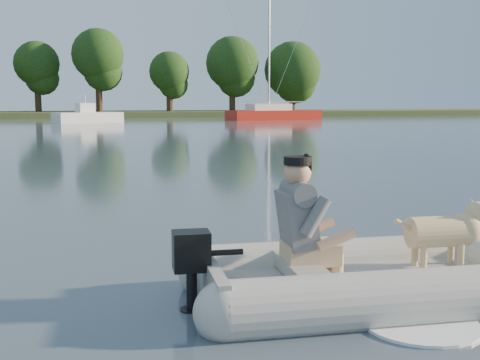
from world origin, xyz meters
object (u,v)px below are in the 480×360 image
object	(u,v)px
dog	(438,237)
motorboat	(88,110)
man	(299,215)
dinghy	(376,233)
sailboat	(273,114)

from	to	relation	value
dog	motorboat	size ratio (longest dim) A/B	0.17
man	dog	distance (m)	1.38
dog	motorboat	bearing A→B (deg)	96.70
dinghy	dog	bearing A→B (deg)	4.57
dinghy	motorboat	bearing A→B (deg)	95.86
dinghy	sailboat	xyz separation A→B (m)	(17.45, 47.36, -0.06)
dinghy	dog	size ratio (longest dim) A/B	4.92
man	motorboat	distance (m)	44.67
sailboat	man	bearing A→B (deg)	-118.48
dinghy	sailboat	distance (m)	50.47
dinghy	motorboat	xyz separation A→B (m)	(0.64, 44.78, 0.46)
man	dog	bearing A→B (deg)	-0.00
dog	sailboat	distance (m)	50.27
dinghy	man	bearing A→B (deg)	175.76
motorboat	sailboat	bearing A→B (deg)	-11.42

